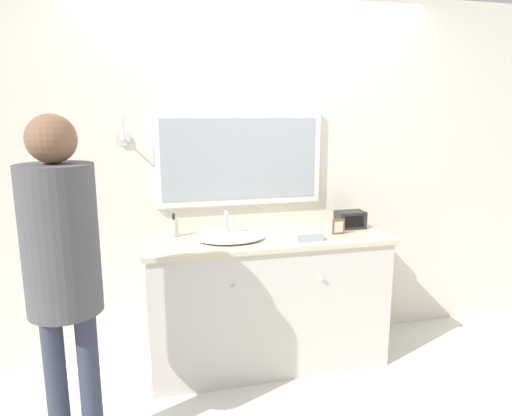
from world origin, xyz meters
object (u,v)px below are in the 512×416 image
object	(u,v)px
picture_frame	(338,227)
person	(62,255)
soap_bottle	(174,227)
sink_basin	(231,237)
appliance_box	(350,220)

from	to	relation	value
picture_frame	person	xyz separation A→B (m)	(-1.66, -0.61, 0.12)
soap_bottle	person	world-z (taller)	person
sink_basin	person	distance (m)	1.14
sink_basin	person	size ratio (longest dim) A/B	0.26
picture_frame	sink_basin	bearing A→B (deg)	176.86
sink_basin	appliance_box	xyz separation A→B (m)	(0.90, 0.10, 0.04)
sink_basin	soap_bottle	bearing A→B (deg)	154.12
soap_bottle	picture_frame	distance (m)	1.12
appliance_box	picture_frame	size ratio (longest dim) A/B	1.90
picture_frame	person	bearing A→B (deg)	-159.83
picture_frame	soap_bottle	bearing A→B (deg)	169.03
appliance_box	picture_frame	bearing A→B (deg)	-137.55
soap_bottle	picture_frame	world-z (taller)	soap_bottle
sink_basin	person	world-z (taller)	person
sink_basin	soap_bottle	size ratio (longest dim) A/B	2.73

